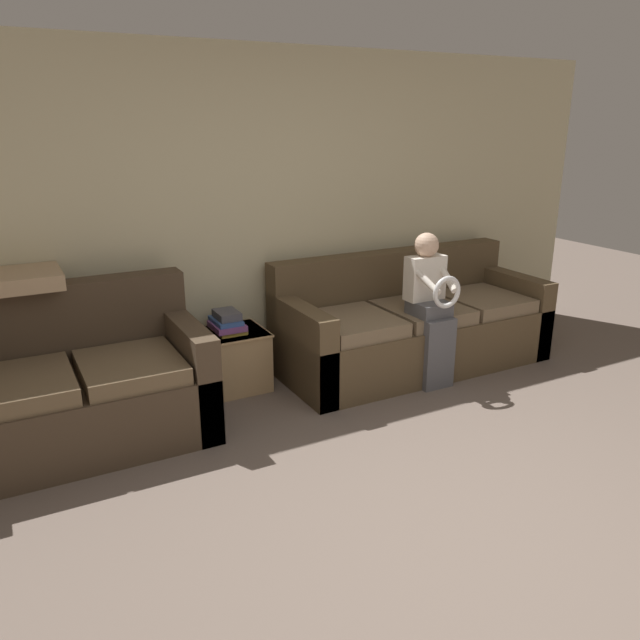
# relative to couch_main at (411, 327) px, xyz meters

# --- Properties ---
(ground_plane) EXTENTS (14.00, 14.00, 0.00)m
(ground_plane) POSITION_rel_couch_main_xyz_m (-1.17, -2.24, -0.33)
(ground_plane) COLOR #6B5B51
(wall_back) EXTENTS (6.71, 0.06, 2.55)m
(wall_back) POSITION_rel_couch_main_xyz_m (-1.17, 0.52, 0.94)
(wall_back) COLOR beige
(wall_back) RESTS_ON ground_plane
(couch_main) EXTENTS (2.29, 0.93, 0.93)m
(couch_main) POSITION_rel_couch_main_xyz_m (0.00, 0.00, 0.00)
(couch_main) COLOR brown
(couch_main) RESTS_ON ground_plane
(couch_side) EXTENTS (1.62, 0.93, 0.99)m
(couch_side) POSITION_rel_couch_main_xyz_m (-2.69, -0.07, 0.01)
(couch_side) COLOR #473828
(couch_side) RESTS_ON ground_plane
(child_left_seated) EXTENTS (0.32, 0.38, 1.19)m
(child_left_seated) POSITION_rel_couch_main_xyz_m (-0.11, -0.39, 0.33)
(child_left_seated) COLOR #56565B
(child_left_seated) RESTS_ON ground_plane
(side_shelf) EXTENTS (0.57, 0.47, 0.47)m
(side_shelf) POSITION_rel_couch_main_xyz_m (-1.55, 0.24, -0.09)
(side_shelf) COLOR tan
(side_shelf) RESTS_ON ground_plane
(book_stack) EXTENTS (0.23, 0.31, 0.17)m
(book_stack) POSITION_rel_couch_main_xyz_m (-1.55, 0.24, 0.21)
(book_stack) COLOR gold
(book_stack) RESTS_ON side_shelf
(throw_pillow) EXTENTS (0.47, 0.47, 0.10)m
(throw_pillow) POSITION_rel_couch_main_xyz_m (-2.90, 0.24, 0.71)
(throw_pillow) COLOR tan
(throw_pillow) RESTS_ON couch_side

